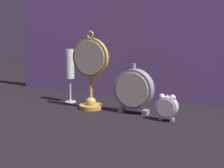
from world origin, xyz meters
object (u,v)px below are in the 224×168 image
(pocket_watch_on_stand, at_px, (90,73))
(mantel_clock_silver, at_px, (134,89))
(alarm_clock_twin_bell, at_px, (167,106))
(champagne_flute, at_px, (70,68))

(pocket_watch_on_stand, xyz_separation_m, mantel_clock_silver, (0.18, 0.01, -0.05))
(alarm_clock_twin_bell, relative_size, champagne_flute, 0.41)
(pocket_watch_on_stand, relative_size, mantel_clock_silver, 1.63)
(pocket_watch_on_stand, bearing_deg, champagne_flute, 157.40)
(mantel_clock_silver, bearing_deg, alarm_clock_twin_bell, -16.49)
(pocket_watch_on_stand, bearing_deg, mantel_clock_silver, 3.92)
(mantel_clock_silver, distance_m, champagne_flute, 0.33)
(pocket_watch_on_stand, height_order, champagne_flute, pocket_watch_on_stand)
(pocket_watch_on_stand, distance_m, mantel_clock_silver, 0.19)
(pocket_watch_on_stand, distance_m, alarm_clock_twin_bell, 0.34)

